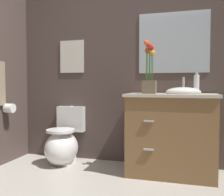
{
  "coord_description": "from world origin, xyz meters",
  "views": [
    {
      "loc": [
        0.74,
        -1.47,
        0.96
      ],
      "look_at": [
        -0.06,
        1.3,
        0.81
      ],
      "focal_mm": 41.61,
      "sensor_mm": 36.0,
      "label": 1
    }
  ],
  "objects_px": {
    "toilet": "(63,144)",
    "vanity_cabinet": "(171,133)",
    "wall_poster": "(72,57)",
    "toilet_paper_roll": "(9,108)",
    "flower_vase": "(149,76)",
    "soap_bottle": "(196,84)",
    "wall_mirror": "(173,43)"
  },
  "relations": [
    {
      "from": "toilet",
      "to": "vanity_cabinet",
      "type": "bearing_deg",
      "value": -1.18
    },
    {
      "from": "wall_poster",
      "to": "toilet_paper_roll",
      "type": "distance_m",
      "value": 1.0
    },
    {
      "from": "flower_vase",
      "to": "toilet_paper_roll",
      "type": "bearing_deg",
      "value": -177.02
    },
    {
      "from": "toilet",
      "to": "toilet_paper_roll",
      "type": "distance_m",
      "value": 0.78
    },
    {
      "from": "toilet",
      "to": "toilet_paper_roll",
      "type": "xyz_separation_m",
      "value": [
        -0.61,
        -0.2,
        0.44
      ]
    },
    {
      "from": "toilet",
      "to": "toilet_paper_roll",
      "type": "height_order",
      "value": "toilet_paper_roll"
    },
    {
      "from": "soap_bottle",
      "to": "wall_poster",
      "type": "xyz_separation_m",
      "value": [
        -1.54,
        0.21,
        0.36
      ]
    },
    {
      "from": "vanity_cabinet",
      "to": "wall_poster",
      "type": "xyz_separation_m",
      "value": [
        -1.29,
        0.29,
        0.88
      ]
    },
    {
      "from": "vanity_cabinet",
      "to": "soap_bottle",
      "type": "relative_size",
      "value": 4.71
    },
    {
      "from": "soap_bottle",
      "to": "wall_mirror",
      "type": "bearing_deg",
      "value": 139.89
    },
    {
      "from": "soap_bottle",
      "to": "toilet_paper_roll",
      "type": "distance_m",
      "value": 2.18
    },
    {
      "from": "flower_vase",
      "to": "wall_mirror",
      "type": "distance_m",
      "value": 0.59
    },
    {
      "from": "flower_vase",
      "to": "soap_bottle",
      "type": "height_order",
      "value": "flower_vase"
    },
    {
      "from": "flower_vase",
      "to": "soap_bottle",
      "type": "bearing_deg",
      "value": 18.8
    },
    {
      "from": "toilet",
      "to": "wall_mirror",
      "type": "xyz_separation_m",
      "value": [
        1.28,
        0.27,
        1.21
      ]
    },
    {
      "from": "soap_bottle",
      "to": "toilet_paper_roll",
      "type": "xyz_separation_m",
      "value": [
        -2.15,
        -0.25,
        -0.29
      ]
    },
    {
      "from": "wall_poster",
      "to": "wall_mirror",
      "type": "height_order",
      "value": "wall_mirror"
    },
    {
      "from": "toilet",
      "to": "wall_mirror",
      "type": "bearing_deg",
      "value": 11.78
    },
    {
      "from": "soap_bottle",
      "to": "wall_mirror",
      "type": "height_order",
      "value": "wall_mirror"
    },
    {
      "from": "wall_mirror",
      "to": "toilet_paper_roll",
      "type": "distance_m",
      "value": 2.1
    },
    {
      "from": "toilet",
      "to": "vanity_cabinet",
      "type": "distance_m",
      "value": 1.3
    },
    {
      "from": "wall_mirror",
      "to": "toilet_paper_roll",
      "type": "xyz_separation_m",
      "value": [
        -1.89,
        -0.46,
        -0.77
      ]
    },
    {
      "from": "toilet_paper_roll",
      "to": "flower_vase",
      "type": "bearing_deg",
      "value": 2.98
    },
    {
      "from": "soap_bottle",
      "to": "toilet_paper_roll",
      "type": "bearing_deg",
      "value": -173.37
    },
    {
      "from": "flower_vase",
      "to": "soap_bottle",
      "type": "xyz_separation_m",
      "value": [
        0.48,
        0.16,
        -0.09
      ]
    },
    {
      "from": "vanity_cabinet",
      "to": "wall_mirror",
      "type": "height_order",
      "value": "wall_mirror"
    },
    {
      "from": "toilet",
      "to": "flower_vase",
      "type": "bearing_deg",
      "value": -5.9
    },
    {
      "from": "wall_mirror",
      "to": "toilet_paper_roll",
      "type": "bearing_deg",
      "value": -166.23
    },
    {
      "from": "vanity_cabinet",
      "to": "wall_mirror",
      "type": "xyz_separation_m",
      "value": [
        -0.0,
        0.29,
        1.0
      ]
    },
    {
      "from": "vanity_cabinet",
      "to": "toilet_paper_roll",
      "type": "xyz_separation_m",
      "value": [
        -1.9,
        -0.17,
        0.23
      ]
    },
    {
      "from": "vanity_cabinet",
      "to": "wall_poster",
      "type": "bearing_deg",
      "value": 167.12
    },
    {
      "from": "toilet",
      "to": "soap_bottle",
      "type": "distance_m",
      "value": 1.7
    }
  ]
}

